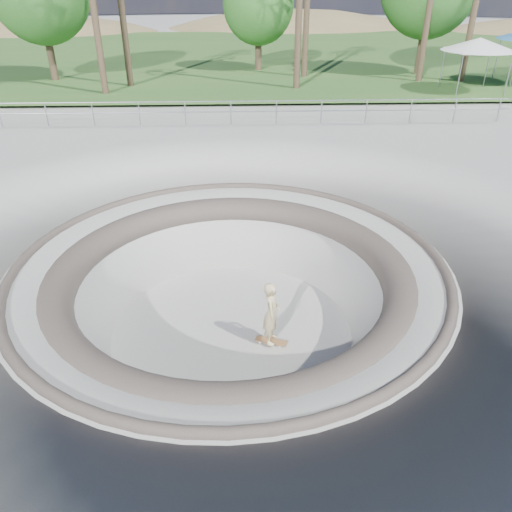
% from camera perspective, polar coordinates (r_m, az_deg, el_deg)
% --- Properties ---
extents(ground, '(180.00, 180.00, 0.00)m').
position_cam_1_polar(ground, '(11.81, -2.99, -0.92)').
color(ground, '#A8A7A2').
rests_on(ground, ground).
extents(skate_bowl, '(14.00, 14.00, 4.10)m').
position_cam_1_polar(skate_bowl, '(12.83, -2.78, -7.99)').
color(skate_bowl, '#A8A7A2').
rests_on(skate_bowl, ground).
extents(grass_strip, '(180.00, 36.00, 0.12)m').
position_cam_1_polar(grass_strip, '(44.56, -2.77, 22.05)').
color(grass_strip, '#2E5622').
rests_on(grass_strip, ground).
extents(distant_hills, '(103.20, 45.00, 28.60)m').
position_cam_1_polar(distant_hills, '(68.69, 0.74, 18.59)').
color(distant_hills, brown).
rests_on(distant_hills, ground).
extents(safety_railing, '(25.00, 0.06, 1.03)m').
position_cam_1_polar(safety_railing, '(22.81, -2.89, 16.08)').
color(safety_railing, gray).
rests_on(safety_railing, ground).
extents(skateboard, '(0.81, 0.46, 0.08)m').
position_cam_1_polar(skateboard, '(12.36, 1.73, -9.70)').
color(skateboard, brown).
rests_on(skateboard, ground).
extents(skater, '(0.47, 0.65, 1.64)m').
position_cam_1_polar(skater, '(11.85, 1.79, -6.55)').
color(skater, beige).
rests_on(skater, skateboard).
extents(canopy_white, '(5.50, 5.50, 2.78)m').
position_cam_1_polar(canopy_white, '(31.24, 24.17, 21.18)').
color(canopy_white, gray).
rests_on(canopy_white, ground).
extents(bushy_tree_mid, '(4.62, 4.20, 6.67)m').
position_cam_1_polar(bushy_tree_mid, '(36.10, 0.28, 26.84)').
color(bushy_tree_mid, '#4E3E2D').
rests_on(bushy_tree_mid, ground).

